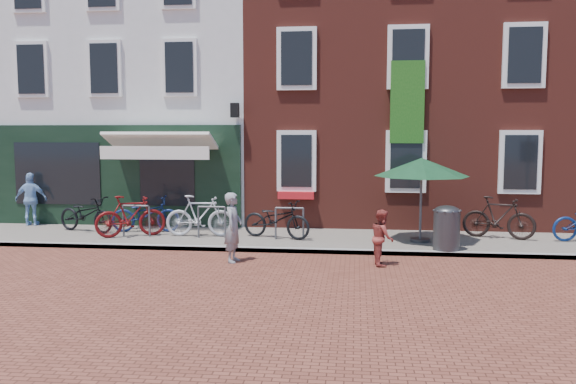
# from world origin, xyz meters

# --- Properties ---
(ground) EXTENTS (80.00, 80.00, 0.00)m
(ground) POSITION_xyz_m (0.00, 0.00, 0.00)
(ground) COLOR brown
(sidewalk) EXTENTS (24.00, 3.00, 0.10)m
(sidewalk) POSITION_xyz_m (1.00, 1.50, 0.05)
(sidewalk) COLOR slate
(sidewalk) RESTS_ON ground
(building_stucco) EXTENTS (8.00, 8.00, 9.00)m
(building_stucco) POSITION_xyz_m (-5.00, 7.00, 4.50)
(building_stucco) COLOR silver
(building_stucco) RESTS_ON ground
(building_brick_mid) EXTENTS (6.00, 8.00, 10.00)m
(building_brick_mid) POSITION_xyz_m (2.00, 7.00, 5.00)
(building_brick_mid) COLOR maroon
(building_brick_mid) RESTS_ON ground
(building_brick_right) EXTENTS (6.00, 8.00, 10.00)m
(building_brick_right) POSITION_xyz_m (8.00, 7.00, 5.00)
(building_brick_right) COLOR maroon
(building_brick_right) RESTS_ON ground
(litter_bin) EXTENTS (0.60, 0.60, 1.10)m
(litter_bin) POSITION_xyz_m (4.23, 0.30, 0.67)
(litter_bin) COLOR #37373A
(litter_bin) RESTS_ON sidewalk
(parasol) EXTENTS (2.32, 2.32, 2.17)m
(parasol) POSITION_xyz_m (3.74, 1.30, 2.03)
(parasol) COLOR #4C4C4F
(parasol) RESTS_ON sidewalk
(woman) EXTENTS (0.41, 0.58, 1.51)m
(woman) POSITION_xyz_m (-0.47, -1.03, 0.75)
(woman) COLOR gray
(woman) RESTS_ON ground
(boy) EXTENTS (0.52, 0.63, 1.19)m
(boy) POSITION_xyz_m (2.71, -0.98, 0.59)
(boy) COLOR #963730
(boy) RESTS_ON ground
(cafe_person) EXTENTS (0.94, 0.50, 1.53)m
(cafe_person) POSITION_xyz_m (-7.19, 2.60, 0.87)
(cafe_person) COLOR #87AFDC
(cafe_person) RESTS_ON sidewalk
(bicycle_0) EXTENTS (1.95, 1.22, 0.97)m
(bicycle_0) POSITION_xyz_m (-5.11, 1.72, 0.58)
(bicycle_0) COLOR black
(bicycle_0) RESTS_ON sidewalk
(bicycle_1) EXTENTS (1.82, 1.26, 1.08)m
(bicycle_1) POSITION_xyz_m (-3.62, 1.12, 0.64)
(bicycle_1) COLOR #5C0C0C
(bicycle_1) RESTS_ON sidewalk
(bicycle_2) EXTENTS (1.91, 0.88, 0.97)m
(bicycle_2) POSITION_xyz_m (-3.50, 1.90, 0.58)
(bicycle_2) COLOR #101F4E
(bicycle_2) RESTS_ON sidewalk
(bicycle_3) EXTENTS (1.82, 0.62, 1.08)m
(bicycle_3) POSITION_xyz_m (-1.86, 1.40, 0.64)
(bicycle_3) COLOR #B2B2B5
(bicycle_3) RESTS_ON sidewalk
(bicycle_4) EXTENTS (1.95, 1.18, 0.97)m
(bicycle_4) POSITION_xyz_m (0.15, 1.36, 0.58)
(bicycle_4) COLOR black
(bicycle_4) RESTS_ON sidewalk
(bicycle_5) EXTENTS (1.86, 1.08, 1.08)m
(bicycle_5) POSITION_xyz_m (5.77, 1.96, 0.64)
(bicycle_5) COLOR black
(bicycle_5) RESTS_ON sidewalk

